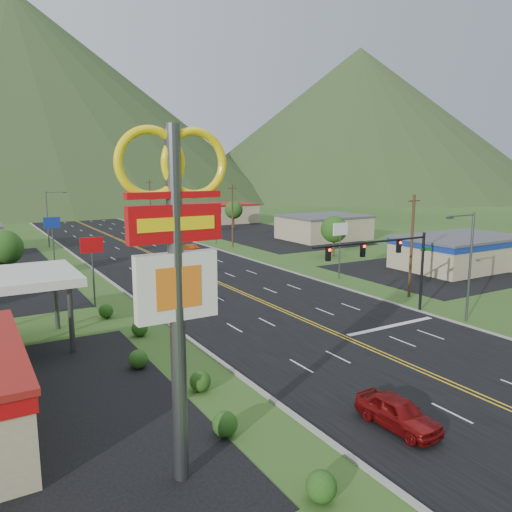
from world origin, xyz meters
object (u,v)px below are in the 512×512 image
streetlight_west (49,215)px  car_red_far (190,249)px  car_red_near (398,413)px  pylon_sign (175,253)px  car_dark_mid (155,265)px  streetlight_east (468,259)px  traffic_signal (390,255)px

streetlight_west → car_red_far: streetlight_west is taller
car_red_near → streetlight_west: bearing=91.5°
streetlight_west → car_red_near: bearing=-85.7°
pylon_sign → car_dark_mid: size_ratio=2.76×
streetlight_east → car_red_far: 43.53m
pylon_sign → traffic_signal: size_ratio=1.07×
traffic_signal → streetlight_west: streetlight_west is taller
streetlight_east → car_red_near: 20.57m
traffic_signal → car_red_near: bearing=-133.7°
traffic_signal → car_red_near: traffic_signal is taller
streetlight_west → car_red_near: streetlight_west is taller
pylon_sign → car_red_far: (22.09, 50.87, -8.60)m
pylon_sign → car_red_near: bearing=-8.6°
car_red_near → car_dark_mid: (2.69, 42.48, -0.03)m
pylon_sign → streetlight_west: pylon_sign is taller
traffic_signal → car_red_far: traffic_signal is taller
traffic_signal → pylon_sign: bearing=-152.9°
streetlight_west → car_dark_mid: (7.90, -27.11, -4.45)m
car_red_far → streetlight_east: bearing=95.8°
streetlight_east → streetlight_west: size_ratio=1.00×
pylon_sign → car_dark_mid: 43.82m
car_red_near → car_red_far: bearing=74.8°
pylon_sign → car_red_near: size_ratio=3.12×
car_red_near → car_red_far: car_red_near is taller
streetlight_west → car_red_far: (16.77, -17.13, -4.48)m
streetlight_west → streetlight_east: bearing=-69.1°
pylon_sign → car_dark_mid: bearing=72.1°
car_dark_mid → streetlight_east: bearing=-63.3°
streetlight_west → traffic_signal: bearing=-72.0°
car_red_near → car_red_far: size_ratio=1.06×
streetlight_west → pylon_sign: bearing=-94.5°
streetlight_east → pylon_sign: bearing=-164.2°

